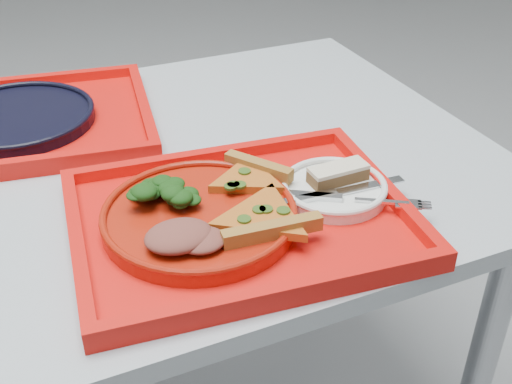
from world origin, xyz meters
TOP-DOWN VIEW (x-y plane):
  - tray_main at (0.32, -0.21)m, footprint 0.48×0.39m
  - tray_far at (0.07, 0.21)m, footprint 0.50×0.41m
  - dinner_plate at (0.26, -0.20)m, footprint 0.26×0.26m
  - side_plate at (0.46, -0.21)m, footprint 0.15×0.15m
  - navy_plate at (0.07, 0.21)m, footprint 0.26×0.26m
  - pizza_slice_a at (0.33, -0.25)m, footprint 0.14×0.16m
  - pizza_slice_b at (0.35, -0.16)m, footprint 0.16×0.16m
  - salad_heap at (0.22, -0.15)m, footprint 0.08×0.07m
  - meat_portion at (0.22, -0.25)m, footprint 0.09×0.07m
  - dessert_bar at (0.47, -0.20)m, footprint 0.09×0.04m
  - knife at (0.47, -0.23)m, footprint 0.19×0.03m
  - fork at (0.47, -0.25)m, footprint 0.17×0.12m

SIDE VIEW (x-z plane):
  - tray_main at x=0.32m, z-range 0.75..0.76m
  - tray_far at x=0.07m, z-range 0.75..0.76m
  - side_plate at x=0.46m, z-range 0.76..0.78m
  - navy_plate at x=0.07m, z-range 0.76..0.78m
  - dinner_plate at x=0.26m, z-range 0.76..0.78m
  - knife at x=0.47m, z-range 0.78..0.78m
  - fork at x=0.47m, z-range 0.78..0.78m
  - dessert_bar at x=0.47m, z-range 0.78..0.80m
  - pizza_slice_a at x=0.33m, z-range 0.78..0.80m
  - pizza_slice_b at x=0.35m, z-range 0.78..0.80m
  - meat_portion at x=0.22m, z-range 0.78..0.81m
  - salad_heap at x=0.22m, z-range 0.78..0.82m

